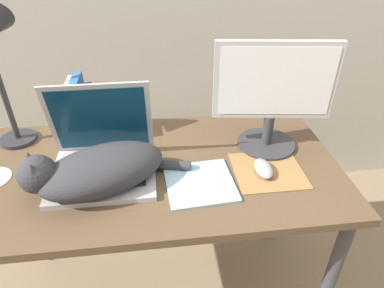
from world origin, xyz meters
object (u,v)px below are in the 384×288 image
object	(u,v)px
laptop	(103,157)
notepad	(200,183)
computer_mouse	(263,168)
book_row	(82,110)
external_monitor	(273,95)
cat	(96,170)

from	to	relation	value
laptop	notepad	distance (m)	0.32
computer_mouse	book_row	xyz separation A→B (m)	(-0.60, 0.30, 0.09)
laptop	book_row	bearing A→B (deg)	111.28
external_monitor	book_row	size ratio (longest dim) A/B	1.76
computer_mouse	book_row	bearing A→B (deg)	153.08
laptop	cat	world-z (taller)	laptop
book_row	notepad	world-z (taller)	book_row
cat	computer_mouse	xyz separation A→B (m)	(0.52, 0.01, -0.05)
external_monitor	book_row	world-z (taller)	external_monitor
laptop	external_monitor	size ratio (longest dim) A/B	0.82
external_monitor	computer_mouse	distance (m)	0.25
book_row	computer_mouse	bearing A→B (deg)	-26.92
computer_mouse	laptop	bearing A→B (deg)	171.59
laptop	external_monitor	xyz separation A→B (m)	(0.57, 0.08, 0.15)
cat	book_row	world-z (taller)	book_row
laptop	external_monitor	bearing A→B (deg)	7.83
notepad	cat	bearing A→B (deg)	175.89
computer_mouse	notepad	world-z (taller)	computer_mouse
notepad	book_row	bearing A→B (deg)	139.13
laptop	computer_mouse	bearing A→B (deg)	-8.41
laptop	cat	bearing A→B (deg)	-97.48
laptop	book_row	world-z (taller)	laptop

